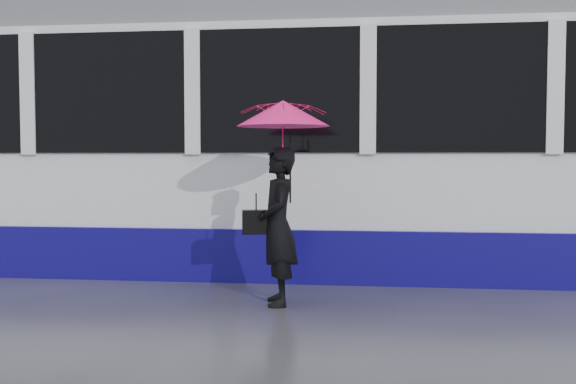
# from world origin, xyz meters

# --- Properties ---
(ground) EXTENTS (90.00, 90.00, 0.00)m
(ground) POSITION_xyz_m (0.00, 0.00, 0.00)
(ground) COLOR #2F2E34
(ground) RESTS_ON ground
(rails) EXTENTS (34.00, 1.51, 0.02)m
(rails) POSITION_xyz_m (0.00, 2.50, 0.01)
(rails) COLOR #3F3D38
(rails) RESTS_ON ground
(tram) EXTENTS (26.00, 2.56, 3.35)m
(tram) POSITION_xyz_m (-2.11, 2.50, 1.64)
(tram) COLOR white
(tram) RESTS_ON ground
(woman) EXTENTS (0.49, 0.64, 1.55)m
(woman) POSITION_xyz_m (0.52, 0.22, 0.77)
(woman) COLOR black
(woman) RESTS_ON ground
(umbrella) EXTENTS (1.10, 1.10, 1.04)m
(umbrella) POSITION_xyz_m (0.57, 0.22, 1.69)
(umbrella) COLOR #F31490
(umbrella) RESTS_ON ground
(handbag) EXTENTS (0.30, 0.18, 0.42)m
(handbag) POSITION_xyz_m (0.30, 0.24, 0.81)
(handbag) COLOR black
(handbag) RESTS_ON ground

